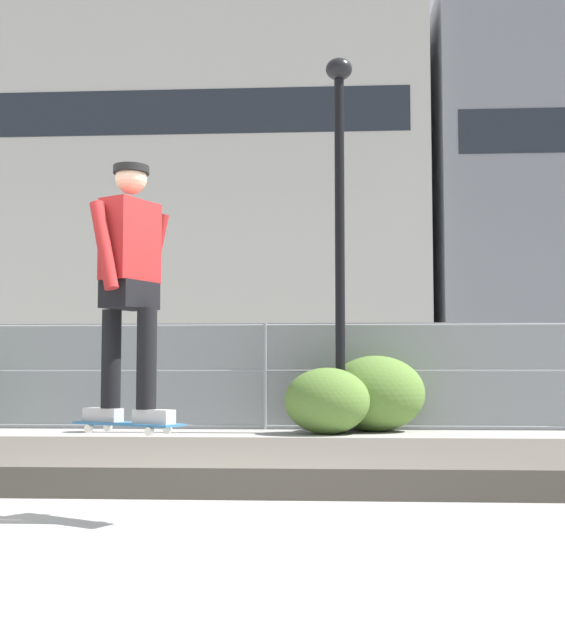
{
  "coord_description": "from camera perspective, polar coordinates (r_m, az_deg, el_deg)",
  "views": [
    {
      "loc": [
        1.05,
        -5.12,
        0.95
      ],
      "look_at": [
        0.51,
        4.78,
        1.64
      ],
      "focal_mm": 44.0,
      "sensor_mm": 36.0,
      "label": 1
    }
  ],
  "objects": [
    {
      "name": "parked_car_mid",
      "position": [
        17.33,
        8.43,
        -4.32
      ],
      "size": [
        4.43,
        2.0,
        1.66
      ],
      "color": "silver",
      "rests_on": "ground_plane"
    },
    {
      "name": "skater",
      "position": [
        5.29,
        -11.05,
        3.31
      ],
      "size": [
        0.68,
        0.62,
        1.73
      ],
      "color": "#B2ADA8",
      "rests_on": "skateboard"
    },
    {
      "name": "shrub_right",
      "position": [
        13.26,
        6.81,
        -5.33
      ],
      "size": [
        1.64,
        1.34,
        1.27
      ],
      "color": "#567A33",
      "rests_on": "ground_plane"
    },
    {
      "name": "library_building",
      "position": [
        50.0,
        -6.31,
        9.21
      ],
      "size": [
        27.57,
        12.88,
        24.68
      ],
      "color": "#B2AFA8",
      "rests_on": "ground_plane"
    },
    {
      "name": "street_lamp",
      "position": [
        13.12,
        4.17,
        9.09
      ],
      "size": [
        0.44,
        0.44,
        6.22
      ],
      "color": "black",
      "rests_on": "ground_plane"
    },
    {
      "name": "gravel_berm",
      "position": [
        7.55,
        -4.95,
        -10.29
      ],
      "size": [
        14.43,
        2.93,
        0.24
      ],
      "primitive_type": "cube",
      "color": "#4C473F",
      "rests_on": "ground_plane"
    },
    {
      "name": "parked_car_near",
      "position": [
        18.11,
        -13.93,
        -4.23
      ],
      "size": [
        4.5,
        2.16,
        1.66
      ],
      "color": "#B7BABF",
      "rests_on": "ground_plane"
    },
    {
      "name": "ground_plane",
      "position": [
        5.32,
        -8.56,
        -14.24
      ],
      "size": [
        120.0,
        120.0,
        0.0
      ],
      "primitive_type": "plane",
      "color": "gray"
    },
    {
      "name": "chain_fence",
      "position": [
        13.69,
        -1.26,
        -4.06
      ],
      "size": [
        24.55,
        0.06,
        1.85
      ],
      "color": "gray",
      "rests_on": "ground_plane"
    },
    {
      "name": "shrub_center",
      "position": [
        12.61,
        3.26,
        -5.89
      ],
      "size": [
        1.37,
        1.12,
        1.06
      ],
      "color": "#567A33",
      "rests_on": "ground_plane"
    },
    {
      "name": "skateboard",
      "position": [
        5.26,
        -11.19,
        -7.47
      ],
      "size": [
        0.8,
        0.55,
        0.07
      ],
      "color": "#2D608C"
    }
  ]
}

